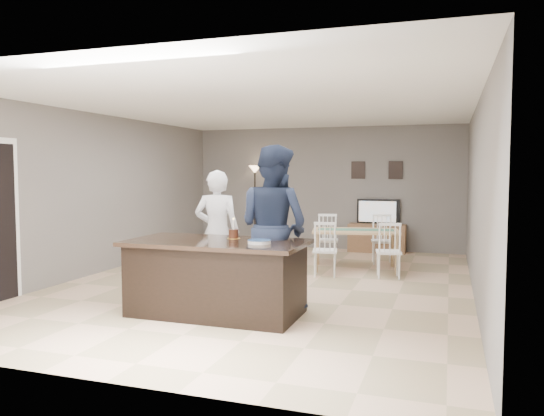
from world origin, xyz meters
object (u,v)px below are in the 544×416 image
(birthday_cake, at_px, (234,234))
(dining_table, at_px, (356,237))
(plate_stack, at_px, (259,242))
(kitchen_island, at_px, (217,277))
(television, at_px, (378,212))
(woman, at_px, (217,232))
(man, at_px, (274,227))
(tv_console, at_px, (377,238))
(floor_lamp, at_px, (255,184))

(birthday_cake, height_order, dining_table, birthday_cake)
(plate_stack, relative_size, dining_table, 0.14)
(kitchen_island, relative_size, birthday_cake, 8.47)
(television, height_order, woman, woman)
(man, bearing_deg, woman, -2.45)
(tv_console, height_order, man, man)
(kitchen_island, xyz_separation_m, dining_table, (1.10, 3.44, 0.13))
(kitchen_island, height_order, birthday_cake, birthday_cake)
(kitchen_island, height_order, plate_stack, plate_stack)
(man, bearing_deg, plate_stack, 115.33)
(kitchen_island, height_order, woman, woman)
(television, bearing_deg, woman, 70.48)
(tv_console, height_order, woman, woman)
(birthday_cake, height_order, plate_stack, birthday_cake)
(woman, distance_m, plate_stack, 1.50)
(man, height_order, floor_lamp, man)
(birthday_cake, bearing_deg, dining_table, 72.97)
(kitchen_island, distance_m, floor_lamp, 5.89)
(woman, relative_size, plate_stack, 6.40)
(television, xyz_separation_m, dining_table, (-0.10, -2.20, -0.28))
(man, bearing_deg, kitchen_island, 67.30)
(birthday_cake, bearing_deg, man, 35.59)
(tv_console, height_order, dining_table, dining_table)
(birthday_cake, relative_size, plate_stack, 0.93)
(kitchen_island, distance_m, television, 5.78)
(kitchen_island, xyz_separation_m, woman, (-0.44, 1.00, 0.42))
(television, relative_size, woman, 0.52)
(television, xyz_separation_m, plate_stack, (-0.62, -5.73, 0.06))
(woman, xyz_separation_m, birthday_cake, (0.57, -0.75, 0.09))
(plate_stack, distance_m, floor_lamp, 6.10)
(television, relative_size, man, 0.44)
(kitchen_island, xyz_separation_m, tv_console, (1.20, 5.57, -0.15))
(kitchen_island, relative_size, television, 2.35)
(tv_console, relative_size, floor_lamp, 0.65)
(tv_console, xyz_separation_m, birthday_cake, (-1.08, -5.32, 0.66))
(woman, bearing_deg, dining_table, -135.71)
(plate_stack, bearing_deg, tv_console, 83.76)
(kitchen_island, bearing_deg, birthday_cake, 63.97)
(birthday_cake, bearing_deg, kitchen_island, -116.03)
(birthday_cake, bearing_deg, television, 78.68)
(plate_stack, xyz_separation_m, floor_lamp, (-2.17, 5.68, 0.52))
(tv_console, xyz_separation_m, floor_lamp, (-2.79, 0.02, 1.14))
(dining_table, bearing_deg, plate_stack, -109.52)
(woman, xyz_separation_m, dining_table, (1.55, 2.45, -0.29))
(tv_console, xyz_separation_m, man, (-0.66, -5.02, 0.73))
(woman, bearing_deg, television, -122.94)
(woman, bearing_deg, man, 142.14)
(man, relative_size, birthday_cake, 8.12)
(man, distance_m, birthday_cake, 0.53)
(man, distance_m, dining_table, 2.98)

